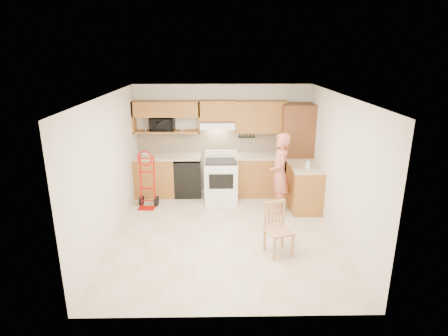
{
  "coord_description": "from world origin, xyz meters",
  "views": [
    {
      "loc": [
        -0.11,
        -6.15,
        3.2
      ],
      "look_at": [
        0.0,
        0.5,
        1.1
      ],
      "focal_mm": 29.79,
      "sensor_mm": 36.0,
      "label": 1
    }
  ],
  "objects_px": {
    "microwave": "(162,124)",
    "dining_chair": "(279,229)",
    "hand_truck": "(146,183)",
    "range": "(221,177)",
    "person": "(280,174)"
  },
  "relations": [
    {
      "from": "microwave",
      "to": "hand_truck",
      "type": "relative_size",
      "value": 0.48
    },
    {
      "from": "hand_truck",
      "to": "dining_chair",
      "type": "bearing_deg",
      "value": -31.04
    },
    {
      "from": "microwave",
      "to": "hand_truck",
      "type": "distance_m",
      "value": 1.41
    },
    {
      "from": "microwave",
      "to": "person",
      "type": "relative_size",
      "value": 0.32
    },
    {
      "from": "person",
      "to": "hand_truck",
      "type": "relative_size",
      "value": 1.49
    },
    {
      "from": "range",
      "to": "person",
      "type": "height_order",
      "value": "person"
    },
    {
      "from": "range",
      "to": "hand_truck",
      "type": "xyz_separation_m",
      "value": [
        -1.57,
        -0.38,
        0.03
      ]
    },
    {
      "from": "hand_truck",
      "to": "dining_chair",
      "type": "distance_m",
      "value": 3.16
    },
    {
      "from": "range",
      "to": "person",
      "type": "distance_m",
      "value": 1.39
    },
    {
      "from": "microwave",
      "to": "dining_chair",
      "type": "distance_m",
      "value": 3.78
    },
    {
      "from": "range",
      "to": "dining_chair",
      "type": "xyz_separation_m",
      "value": [
        0.92,
        -2.33,
        -0.1
      ]
    },
    {
      "from": "microwave",
      "to": "range",
      "type": "distance_m",
      "value": 1.78
    },
    {
      "from": "dining_chair",
      "to": "range",
      "type": "bearing_deg",
      "value": 91.34
    },
    {
      "from": "range",
      "to": "person",
      "type": "bearing_deg",
      "value": -29.67
    },
    {
      "from": "person",
      "to": "dining_chair",
      "type": "xyz_separation_m",
      "value": [
        -0.26,
        -1.65,
        -0.4
      ]
    }
  ]
}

